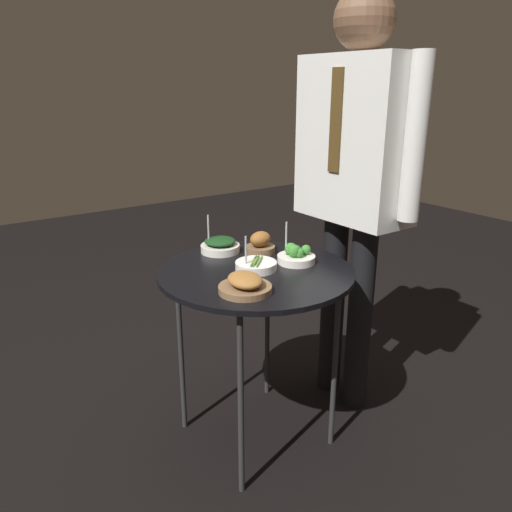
% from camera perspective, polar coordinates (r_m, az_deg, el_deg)
% --- Properties ---
extents(ground_plane, '(8.00, 8.00, 0.00)m').
position_cam_1_polar(ground_plane, '(2.10, 0.00, -19.68)').
color(ground_plane, black).
extents(serving_cart, '(0.69, 0.69, 0.70)m').
position_cam_1_polar(serving_cart, '(1.77, 0.00, -3.01)').
color(serving_cart, black).
rests_on(serving_cart, ground_plane).
extents(bowl_asparagus_front_right, '(0.15, 0.15, 0.13)m').
position_cam_1_polar(bowl_asparagus_front_right, '(1.75, 0.05, -1.08)').
color(bowl_asparagus_front_right, white).
rests_on(bowl_asparagus_front_right, serving_cart).
extents(bowl_roast_front_center, '(0.17, 0.17, 0.06)m').
position_cam_1_polar(bowl_roast_front_center, '(1.56, -1.26, -3.27)').
color(bowl_roast_front_center, brown).
rests_on(bowl_roast_front_center, serving_cart).
extents(bowl_spinach_back_left, '(0.15, 0.15, 0.15)m').
position_cam_1_polar(bowl_spinach_back_left, '(1.93, -4.18, 1.20)').
color(bowl_spinach_back_left, silver).
rests_on(bowl_spinach_back_left, serving_cart).
extents(bowl_roast_mid_left, '(0.11, 0.11, 0.08)m').
position_cam_1_polar(bowl_roast_mid_left, '(1.92, 0.49, 1.40)').
color(bowl_roast_mid_left, brown).
rests_on(bowl_roast_mid_left, serving_cart).
extents(bowl_broccoli_back_right, '(0.14, 0.14, 0.15)m').
position_cam_1_polar(bowl_broccoli_back_right, '(1.82, 4.59, 0.05)').
color(bowl_broccoli_back_right, silver).
rests_on(bowl_broccoli_back_right, serving_cart).
extents(waiter_figure, '(0.61, 0.23, 1.64)m').
position_cam_1_polar(waiter_figure, '(1.98, 11.29, 10.66)').
color(waiter_figure, black).
rests_on(waiter_figure, ground_plane).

